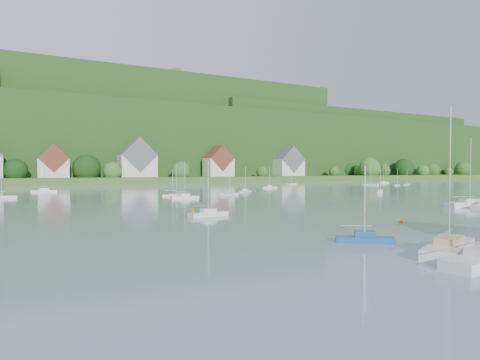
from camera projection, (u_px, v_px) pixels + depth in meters
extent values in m
cube|color=#335821|center=(120.00, 180.00, 197.04)|extent=(600.00, 60.00, 3.00)
cube|color=#173A12|center=(95.00, 148.00, 262.84)|extent=(620.00, 160.00, 40.00)
cube|color=#173A12|center=(113.00, 136.00, 262.92)|extent=(240.00, 130.00, 60.00)
cube|color=#173A12|center=(315.00, 150.00, 320.15)|extent=(200.00, 110.00, 48.00)
sphere|color=#224F17|center=(432.00, 170.00, 296.45)|extent=(10.24, 10.24, 10.24)
sphere|color=#2F6A27|center=(370.00, 168.00, 245.79)|extent=(12.88, 12.88, 12.88)
sphere|color=black|center=(346.00, 170.00, 260.44)|extent=(10.46, 10.46, 10.46)
sphere|color=#224F17|center=(334.00, 172.00, 239.15)|extent=(6.45, 6.45, 6.45)
sphere|color=#2F6A27|center=(449.00, 172.00, 295.00)|extent=(6.37, 6.37, 6.37)
sphere|color=black|center=(366.00, 170.00, 262.90)|extent=(10.68, 10.68, 10.68)
sphere|color=black|center=(404.00, 169.00, 268.33)|extent=(12.85, 12.85, 12.85)
sphere|color=#2F6A27|center=(112.00, 171.00, 179.53)|extent=(8.19, 8.19, 8.19)
sphere|color=#2F6A27|center=(372.00, 170.00, 260.59)|extent=(10.50, 10.50, 10.50)
sphere|color=black|center=(378.00, 171.00, 254.69)|extent=(8.05, 8.05, 8.05)
sphere|color=#2F6A27|center=(217.00, 169.00, 211.89)|extent=(12.16, 12.16, 12.16)
sphere|color=#2F6A27|center=(181.00, 171.00, 190.00)|extent=(8.73, 8.73, 8.73)
sphere|color=black|center=(15.00, 170.00, 163.88)|extent=(9.32, 9.32, 9.32)
sphere|color=#224F17|center=(423.00, 171.00, 279.27)|extent=(7.74, 7.74, 7.74)
sphere|color=#224F17|center=(383.00, 171.00, 259.24)|extent=(8.84, 8.84, 8.84)
sphere|color=#224F17|center=(463.00, 169.00, 293.59)|extent=(11.28, 11.28, 11.28)
sphere|color=#224F17|center=(262.00, 172.00, 212.60)|extent=(6.24, 6.24, 6.24)
sphere|color=black|center=(283.00, 171.00, 234.05)|extent=(8.16, 8.16, 8.16)
sphere|color=#2F6A27|center=(359.00, 171.00, 258.04)|extent=(8.09, 8.09, 8.09)
sphere|color=#2F6A27|center=(423.00, 171.00, 278.16)|extent=(8.14, 8.14, 8.14)
sphere|color=black|center=(87.00, 168.00, 176.90)|extent=(11.92, 11.92, 11.92)
sphere|color=#224F17|center=(165.00, 85.00, 262.78)|extent=(12.83, 12.83, 12.83)
sphere|color=#2F6A27|center=(24.00, 67.00, 214.22)|extent=(8.18, 8.18, 8.18)
sphere|color=#224F17|center=(95.00, 86.00, 266.53)|extent=(12.73, 12.73, 12.73)
sphere|color=#224F17|center=(234.00, 89.00, 274.11)|extent=(11.50, 11.50, 11.50)
sphere|color=#224F17|center=(185.00, 93.00, 290.26)|extent=(14.65, 14.65, 14.65)
sphere|color=#2F6A27|center=(177.00, 78.00, 241.71)|extent=(11.95, 11.95, 11.95)
sphere|color=#224F17|center=(284.00, 93.00, 285.75)|extent=(9.76, 9.76, 9.76)
sphere|color=#2F6A27|center=(10.00, 78.00, 239.20)|extent=(7.07, 7.07, 7.07)
sphere|color=black|center=(97.00, 75.00, 232.31)|extent=(8.21, 8.21, 8.21)
sphere|color=#2F6A27|center=(56.00, 79.00, 244.23)|extent=(12.24, 12.24, 12.24)
sphere|color=#2F6A27|center=(274.00, 93.00, 287.33)|extent=(9.00, 9.00, 9.00)
sphere|color=#224F17|center=(247.00, 95.00, 294.25)|extent=(8.03, 8.03, 8.03)
sphere|color=#2F6A27|center=(330.00, 118.00, 330.27)|extent=(9.52, 9.52, 9.52)
sphere|color=#2F6A27|center=(380.00, 122.00, 357.40)|extent=(9.12, 9.12, 9.12)
sphere|color=#2F6A27|center=(246.00, 111.00, 294.59)|extent=(14.97, 14.97, 14.97)
sphere|color=black|center=(341.00, 113.00, 297.37)|extent=(7.52, 7.52, 7.52)
sphere|color=#224F17|center=(220.00, 109.00, 282.14)|extent=(9.78, 9.78, 9.78)
sphere|color=#224F17|center=(272.00, 113.00, 300.38)|extent=(12.02, 12.02, 12.02)
sphere|color=black|center=(308.00, 111.00, 292.42)|extent=(11.57, 11.57, 11.57)
sphere|color=#224F17|center=(301.00, 107.00, 273.43)|extent=(12.65, 12.65, 12.65)
sphere|color=#2F6A27|center=(320.00, 111.00, 287.90)|extent=(8.28, 8.28, 8.28)
sphere|color=black|center=(316.00, 119.00, 331.48)|extent=(7.47, 7.47, 7.47)
sphere|color=#2F6A27|center=(252.00, 110.00, 284.15)|extent=(9.48, 9.48, 9.48)
sphere|color=black|center=(331.00, 128.00, 347.81)|extent=(8.43, 8.43, 8.43)
sphere|color=#224F17|center=(24.00, 106.00, 232.22)|extent=(12.01, 12.01, 12.01)
sphere|color=black|center=(347.00, 124.00, 320.90)|extent=(13.54, 13.54, 13.54)
sphere|color=black|center=(272.00, 120.00, 297.95)|extent=(15.08, 15.08, 15.08)
sphere|color=#2F6A27|center=(249.00, 121.00, 306.97)|extent=(15.99, 15.99, 15.99)
sphere|color=black|center=(89.00, 112.00, 258.11)|extent=(15.72, 15.72, 15.72)
sphere|color=#2F6A27|center=(334.00, 132.00, 388.11)|extent=(14.17, 14.17, 14.17)
sphere|color=#224F17|center=(115.00, 114.00, 261.18)|extent=(10.54, 10.54, 10.54)
sphere|color=black|center=(404.00, 125.00, 335.39)|extent=(14.14, 14.14, 14.14)
cube|color=silver|center=(53.00, 168.00, 173.14)|extent=(12.00, 9.00, 8.00)
cube|color=brown|center=(53.00, 158.00, 173.05)|extent=(12.00, 9.36, 12.00)
cube|color=silver|center=(137.00, 166.00, 188.64)|extent=(16.00, 11.00, 10.00)
cube|color=#56575E|center=(137.00, 155.00, 188.53)|extent=(16.00, 11.44, 16.00)
cube|color=silver|center=(218.00, 167.00, 205.64)|extent=(13.00, 10.00, 9.00)
cube|color=brown|center=(218.00, 158.00, 205.54)|extent=(13.00, 10.40, 13.00)
cube|color=silver|center=(289.00, 168.00, 230.27)|extent=(15.00, 10.00, 9.00)
cube|color=#56575E|center=(289.00, 160.00, 230.17)|extent=(15.00, 10.40, 15.00)
cylinder|color=silver|center=(476.00, 242.00, 25.13)|extent=(3.92, 0.49, 0.08)
cube|color=#1F4C88|center=(365.00, 240.00, 34.40)|extent=(4.51, 3.94, 0.47)
cube|color=#1F4C88|center=(365.00, 234.00, 34.39)|extent=(1.86, 1.74, 0.50)
cylinder|color=silver|center=(365.00, 201.00, 34.33)|extent=(0.10, 0.10, 5.88)
cylinder|color=silver|center=(356.00, 226.00, 34.50)|extent=(2.08, 1.66, 0.08)
cube|color=silver|center=(449.00, 249.00, 29.51)|extent=(8.04, 5.27, 0.78)
cube|color=tan|center=(449.00, 240.00, 29.50)|extent=(3.14, 2.54, 0.50)
cylinder|color=silver|center=(450.00, 175.00, 29.39)|extent=(0.10, 0.10, 9.80)
cylinder|color=silver|center=(446.00, 233.00, 28.55)|extent=(3.95, 1.88, 0.08)
cube|color=silver|center=(470.00, 205.00, 67.49)|extent=(8.67, 4.10, 0.84)
cube|color=silver|center=(470.00, 200.00, 67.47)|extent=(3.21, 2.24, 0.50)
cylinder|color=silver|center=(471.00, 170.00, 67.36)|extent=(0.10, 0.10, 10.45)
cylinder|color=silver|center=(464.00, 197.00, 67.13)|extent=(4.51, 1.08, 0.08)
cube|color=silver|center=(208.00, 214.00, 53.95)|extent=(5.54, 2.27, 0.54)
cube|color=silver|center=(208.00, 210.00, 53.93)|extent=(2.01, 1.32, 0.50)
cylinder|color=silver|center=(208.00, 186.00, 53.86)|extent=(0.10, 0.10, 6.72)
cylinder|color=silver|center=(203.00, 206.00, 53.44)|extent=(2.94, 0.51, 0.08)
sphere|color=#DE6A01|center=(401.00, 222.00, 47.65)|extent=(0.41, 0.41, 0.41)
sphere|color=#DE6A01|center=(193.00, 211.00, 61.69)|extent=(0.46, 0.46, 0.46)
cube|color=silver|center=(383.00, 183.00, 188.93)|extent=(5.83, 2.11, 0.57)
cube|color=silver|center=(383.00, 182.00, 188.92)|extent=(2.09, 1.30, 0.50)
cylinder|color=silver|center=(383.00, 174.00, 188.84)|extent=(0.10, 0.10, 7.14)
cylinder|color=silver|center=(382.00, 180.00, 188.43)|extent=(3.14, 0.37, 0.08)
cube|color=silver|center=(230.00, 194.00, 98.85)|extent=(5.90, 4.58, 0.59)
cylinder|color=silver|center=(230.00, 177.00, 98.76)|extent=(0.10, 0.10, 7.42)
cylinder|color=silver|center=(228.00, 189.00, 98.05)|extent=(2.80, 1.81, 0.08)
cube|color=silver|center=(407.00, 184.00, 169.71)|extent=(4.87, 3.23, 0.48)
cylinder|color=silver|center=(407.00, 177.00, 169.64)|extent=(0.10, 0.10, 5.95)
cylinder|color=silver|center=(406.00, 182.00, 169.11)|extent=(2.40, 1.19, 0.08)
cube|color=silver|center=(45.00, 191.00, 112.23)|extent=(6.65, 2.77, 0.65)
cube|color=silver|center=(44.00, 189.00, 112.22)|extent=(2.42, 1.59, 0.50)
cylinder|color=silver|center=(44.00, 175.00, 112.13)|extent=(0.10, 0.10, 8.06)
cylinder|color=silver|center=(41.00, 187.00, 111.89)|extent=(3.52, 0.62, 0.08)
cube|color=silver|center=(380.00, 192.00, 108.22)|extent=(4.43, 4.03, 0.47)
cube|color=silver|center=(380.00, 191.00, 108.21)|extent=(1.85, 1.76, 0.50)
cylinder|color=silver|center=(380.00, 180.00, 108.14)|extent=(0.10, 0.10, 5.86)
cylinder|color=silver|center=(380.00, 188.00, 107.54)|extent=(2.02, 1.73, 0.08)
cube|color=silver|center=(173.00, 195.00, 94.91)|extent=(4.81, 2.81, 0.46)
cylinder|color=silver|center=(173.00, 182.00, 94.83)|extent=(0.10, 0.10, 5.81)
cylinder|color=silver|center=(170.00, 191.00, 94.78)|extent=(2.43, 0.95, 0.08)
cube|color=silver|center=(177.00, 195.00, 96.93)|extent=(5.05, 5.06, 0.56)
cylinder|color=silver|center=(177.00, 179.00, 96.84)|extent=(0.10, 0.10, 6.98)
cylinder|color=silver|center=(175.00, 190.00, 96.10)|extent=(2.22, 2.23, 0.08)
cube|color=silver|center=(246.00, 191.00, 112.57)|extent=(4.88, 4.34, 0.51)
cube|color=silver|center=(246.00, 190.00, 112.56)|extent=(2.03, 1.91, 0.50)
cylinder|color=silver|center=(246.00, 179.00, 112.49)|extent=(0.10, 0.10, 6.41)
cylinder|color=silver|center=(244.00, 187.00, 111.83)|extent=(2.24, 1.84, 0.08)
cube|color=silver|center=(2.00, 197.00, 87.43)|extent=(6.30, 2.60, 0.61)
cylinder|color=silver|center=(1.00, 178.00, 87.33)|extent=(0.10, 0.10, 7.64)
cube|color=silver|center=(185.00, 197.00, 87.20)|extent=(5.96, 2.06, 0.59)
cube|color=silver|center=(185.00, 195.00, 87.19)|extent=(2.13, 1.29, 0.50)
cylinder|color=silver|center=(185.00, 179.00, 87.11)|extent=(0.10, 0.10, 7.32)
cylinder|color=silver|center=(181.00, 192.00, 86.82)|extent=(3.22, 0.31, 0.08)
cube|color=silver|center=(292.00, 184.00, 173.18)|extent=(5.81, 3.95, 0.57)
cylinder|color=silver|center=(292.00, 175.00, 173.09)|extent=(0.10, 0.10, 7.12)
cylinder|color=silver|center=(291.00, 181.00, 172.45)|extent=(2.84, 1.46, 0.08)
cube|color=silver|center=(371.00, 185.00, 165.15)|extent=(3.55, 6.24, 0.60)
cylinder|color=silver|center=(371.00, 174.00, 165.06)|extent=(0.10, 0.10, 7.52)
cylinder|color=silver|center=(369.00, 182.00, 165.74)|extent=(1.15, 3.16, 0.08)
cube|color=silver|center=(269.00, 188.00, 138.15)|extent=(5.30, 1.92, 0.52)
cube|color=silver|center=(269.00, 186.00, 138.14)|extent=(1.90, 1.18, 0.50)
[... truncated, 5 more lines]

